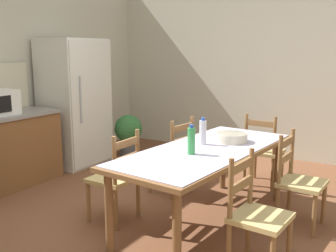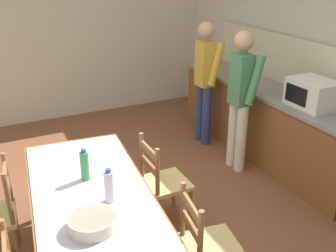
% 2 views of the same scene
% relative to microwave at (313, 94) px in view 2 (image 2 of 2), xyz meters
% --- Properties ---
extents(ground_plane, '(8.32, 8.32, 0.00)m').
position_rel_microwave_xyz_m(ground_plane, '(-0.02, -2.21, -1.06)').
color(ground_plane, brown).
extents(wall_left, '(0.12, 5.20, 2.90)m').
position_rel_microwave_xyz_m(wall_left, '(-3.28, -2.21, 0.39)').
color(wall_left, beige).
rests_on(wall_left, ground).
extents(kitchen_counter, '(3.03, 0.66, 0.91)m').
position_rel_microwave_xyz_m(kitchen_counter, '(-0.73, 0.02, -0.60)').
color(kitchen_counter, brown).
rests_on(kitchen_counter, ground).
extents(counter_splashback, '(2.99, 0.03, 0.60)m').
position_rel_microwave_xyz_m(counter_splashback, '(-0.73, 0.33, 0.15)').
color(counter_splashback, beige).
rests_on(counter_splashback, kitchen_counter).
extents(microwave, '(0.50, 0.39, 0.30)m').
position_rel_microwave_xyz_m(microwave, '(0.00, 0.00, 0.00)').
color(microwave, white).
rests_on(microwave, kitchen_counter).
extents(dining_table, '(2.22, 1.08, 0.76)m').
position_rel_microwave_xyz_m(dining_table, '(0.43, -2.58, -0.38)').
color(dining_table, brown).
rests_on(dining_table, ground).
extents(bottle_near_centre, '(0.07, 0.07, 0.27)m').
position_rel_microwave_xyz_m(bottle_near_centre, '(0.16, -2.56, -0.18)').
color(bottle_near_centre, green).
rests_on(bottle_near_centre, dining_table).
extents(bottle_off_centre, '(0.07, 0.07, 0.27)m').
position_rel_microwave_xyz_m(bottle_off_centre, '(0.55, -2.48, -0.18)').
color(bottle_off_centre, silver).
rests_on(bottle_off_centre, dining_table).
extents(serving_bowl, '(0.32, 0.32, 0.09)m').
position_rel_microwave_xyz_m(serving_bowl, '(0.80, -2.69, -0.25)').
color(serving_bowl, beige).
rests_on(serving_bowl, dining_table).
extents(chair_side_far_left, '(0.42, 0.40, 0.91)m').
position_rel_microwave_xyz_m(chair_side_far_left, '(0.02, -1.81, -0.62)').
color(chair_side_far_left, olive).
rests_on(chair_side_far_left, ground).
extents(chair_side_far_right, '(0.48, 0.46, 0.91)m').
position_rel_microwave_xyz_m(chair_side_far_right, '(0.98, -1.90, -0.62)').
color(chair_side_far_right, olive).
rests_on(chair_side_far_right, ground).
extents(person_at_sink, '(0.42, 0.29, 1.67)m').
position_rel_microwave_xyz_m(person_at_sink, '(-1.40, -0.50, -0.12)').
color(person_at_sink, navy).
rests_on(person_at_sink, ground).
extents(person_at_counter, '(0.42, 0.29, 1.68)m').
position_rel_microwave_xyz_m(person_at_counter, '(-0.58, -0.52, -0.11)').
color(person_at_counter, silver).
rests_on(person_at_counter, ground).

